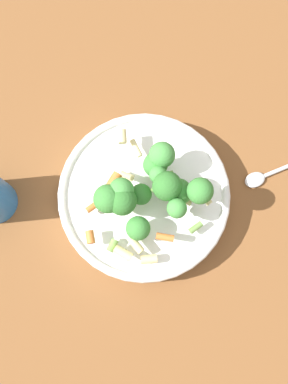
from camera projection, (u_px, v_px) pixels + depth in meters
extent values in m
plane|color=brown|center=(144.00, 200.00, 0.77)|extent=(3.00, 3.00, 0.00)
cylinder|color=white|center=(144.00, 198.00, 0.74)|extent=(0.28, 0.28, 0.05)
torus|color=white|center=(144.00, 195.00, 0.72)|extent=(0.28, 0.28, 0.01)
cylinder|color=#8CB766|center=(138.00, 230.00, 0.69)|extent=(0.01, 0.01, 0.01)
sphere|color=#3D8438|center=(138.00, 228.00, 0.67)|extent=(0.04, 0.04, 0.04)
cylinder|color=#8CB766|center=(109.00, 202.00, 0.68)|extent=(0.02, 0.02, 0.01)
sphere|color=#3D8438|center=(108.00, 199.00, 0.66)|extent=(0.04, 0.04, 0.04)
cylinder|color=#8CB766|center=(175.00, 213.00, 0.67)|extent=(0.01, 0.01, 0.01)
sphere|color=#479342|center=(176.00, 210.00, 0.65)|extent=(0.03, 0.03, 0.03)
cylinder|color=#8CB766|center=(122.00, 194.00, 0.68)|extent=(0.01, 0.01, 0.01)
sphere|color=#479342|center=(121.00, 191.00, 0.66)|extent=(0.04, 0.04, 0.04)
cylinder|color=#8CB766|center=(166.00, 191.00, 0.69)|extent=(0.02, 0.02, 0.02)
sphere|color=#33722D|center=(167.00, 186.00, 0.66)|extent=(0.04, 0.04, 0.04)
cylinder|color=#8CB766|center=(198.00, 194.00, 0.67)|extent=(0.01, 0.01, 0.01)
sphere|color=#3D8438|center=(200.00, 191.00, 0.65)|extent=(0.04, 0.04, 0.04)
cylinder|color=#8CB766|center=(158.00, 178.00, 0.69)|extent=(0.01, 0.01, 0.01)
sphere|color=#479342|center=(158.00, 175.00, 0.67)|extent=(0.03, 0.03, 0.03)
cylinder|color=#8CB766|center=(161.00, 159.00, 0.70)|extent=(0.01, 0.01, 0.01)
sphere|color=#479342|center=(162.00, 155.00, 0.67)|extent=(0.04, 0.04, 0.04)
cylinder|color=#8CB766|center=(155.00, 169.00, 0.71)|extent=(0.01, 0.01, 0.02)
sphere|color=#3D8438|center=(155.00, 165.00, 0.69)|extent=(0.04, 0.04, 0.04)
cylinder|color=#8CB766|center=(123.00, 204.00, 0.68)|extent=(0.02, 0.02, 0.02)
sphere|color=#33722D|center=(122.00, 201.00, 0.66)|extent=(0.04, 0.04, 0.04)
cylinder|color=#8CB766|center=(177.00, 195.00, 0.70)|extent=(0.01, 0.01, 0.02)
sphere|color=#3D8438|center=(178.00, 192.00, 0.68)|extent=(0.04, 0.04, 0.04)
cylinder|color=#8CB766|center=(140.00, 196.00, 0.70)|extent=(0.01, 0.01, 0.01)
sphere|color=#33722D|center=(140.00, 194.00, 0.69)|extent=(0.03, 0.03, 0.03)
cylinder|color=#8CB766|center=(118.00, 199.00, 0.69)|extent=(0.01, 0.01, 0.01)
sphere|color=#33722D|center=(118.00, 197.00, 0.68)|extent=(0.03, 0.03, 0.03)
cylinder|color=beige|center=(185.00, 199.00, 0.68)|extent=(0.02, 0.02, 0.01)
cylinder|color=beige|center=(205.00, 198.00, 0.68)|extent=(0.03, 0.02, 0.01)
cylinder|color=beige|center=(136.00, 148.00, 0.72)|extent=(0.03, 0.02, 0.01)
cylinder|color=#729E4C|center=(161.00, 193.00, 0.68)|extent=(0.03, 0.01, 0.01)
cylinder|color=orange|center=(165.00, 237.00, 0.67)|extent=(0.03, 0.02, 0.01)
cylinder|color=orange|center=(92.00, 207.00, 0.70)|extent=(0.02, 0.02, 0.01)
cylinder|color=beige|center=(127.00, 176.00, 0.71)|extent=(0.02, 0.02, 0.01)
cylinder|color=#729E4C|center=(172.00, 179.00, 0.70)|extent=(0.03, 0.02, 0.01)
cylinder|color=#729E4C|center=(112.00, 246.00, 0.69)|extent=(0.01, 0.02, 0.01)
cylinder|color=#729E4C|center=(196.00, 227.00, 0.69)|extent=(0.02, 0.02, 0.01)
cylinder|color=#729E4C|center=(117.00, 199.00, 0.67)|extent=(0.03, 0.02, 0.01)
cylinder|color=beige|center=(120.00, 191.00, 0.67)|extent=(0.03, 0.02, 0.01)
cylinder|color=#729E4C|center=(177.00, 208.00, 0.67)|extent=(0.02, 0.02, 0.01)
cylinder|color=beige|center=(149.00, 259.00, 0.68)|extent=(0.03, 0.03, 0.01)
cylinder|color=beige|center=(122.00, 137.00, 0.70)|extent=(0.02, 0.03, 0.01)
cylinder|color=beige|center=(136.00, 245.00, 0.68)|extent=(0.03, 0.02, 0.01)
cylinder|color=beige|center=(123.00, 253.00, 0.68)|extent=(0.03, 0.02, 0.01)
cylinder|color=orange|center=(90.00, 237.00, 0.68)|extent=(0.02, 0.02, 0.01)
cylinder|color=orange|center=(114.00, 180.00, 0.68)|extent=(0.02, 0.02, 0.01)
ellipsoid|color=silver|center=(255.00, 180.00, 0.77)|extent=(0.04, 0.04, 0.01)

